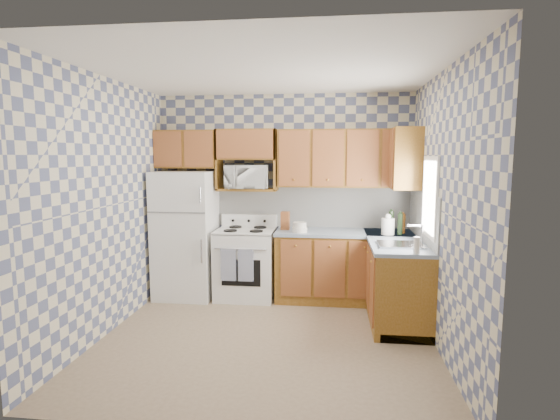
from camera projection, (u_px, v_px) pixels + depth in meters
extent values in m
plane|color=#79634A|center=(267.00, 337.00, 4.55)|extent=(3.40, 3.40, 0.00)
cube|color=slate|center=(284.00, 195.00, 5.96)|extent=(3.40, 0.02, 2.70)
cube|color=slate|center=(441.00, 212.00, 4.18)|extent=(0.02, 3.20, 2.70)
cube|color=silver|center=(313.00, 206.00, 5.92)|extent=(2.60, 0.02, 0.56)
cube|color=silver|center=(423.00, 216.00, 4.99)|extent=(0.02, 1.60, 0.56)
cube|color=white|center=(186.00, 234.00, 5.83)|extent=(0.75, 0.70, 1.68)
cube|color=white|center=(246.00, 264.00, 5.80)|extent=(0.76, 0.65, 0.90)
cube|color=silver|center=(246.00, 230.00, 5.75)|extent=(0.76, 0.65, 0.02)
cube|color=white|center=(249.00, 220.00, 6.01)|extent=(0.76, 0.08, 0.17)
cube|color=navy|center=(228.00, 265.00, 5.47)|extent=(0.19, 0.02, 0.41)
cube|color=navy|center=(246.00, 265.00, 5.45)|extent=(0.19, 0.02, 0.41)
cube|color=brown|center=(344.00, 267.00, 5.68)|extent=(1.75, 0.60, 0.88)
cube|color=brown|center=(395.00, 280.00, 5.12)|extent=(0.60, 1.60, 0.88)
cube|color=gray|center=(345.00, 233.00, 5.62)|extent=(1.77, 0.63, 0.04)
cube|color=gray|center=(395.00, 241.00, 5.06)|extent=(0.63, 1.60, 0.04)
cube|color=brown|center=(346.00, 158.00, 5.64)|extent=(1.75, 0.33, 0.74)
cube|color=brown|center=(187.00, 149.00, 5.87)|extent=(0.82, 0.33, 0.50)
cube|color=brown|center=(404.00, 159.00, 5.37)|extent=(0.33, 0.70, 0.74)
cube|color=brown|center=(248.00, 189.00, 5.84)|extent=(0.80, 0.33, 0.03)
imported|color=white|center=(247.00, 177.00, 5.81)|extent=(0.61, 0.44, 0.31)
cube|color=#B7B7BC|center=(401.00, 245.00, 4.71)|extent=(0.48, 0.40, 0.03)
cube|color=silver|center=(430.00, 197.00, 4.62)|extent=(0.02, 0.66, 0.86)
cylinder|color=black|center=(391.00, 222.00, 5.42)|extent=(0.06, 0.06, 0.28)
cylinder|color=black|center=(400.00, 224.00, 5.35)|extent=(0.06, 0.06, 0.26)
cylinder|color=#4F2B0D|center=(403.00, 224.00, 5.44)|extent=(0.06, 0.06, 0.24)
cube|color=maroon|center=(285.00, 221.00, 5.73)|extent=(0.11, 0.11, 0.24)
cylinder|color=white|center=(388.00, 226.00, 5.36)|extent=(0.16, 0.16, 0.20)
cylinder|color=silver|center=(417.00, 245.00, 4.30)|extent=(0.06, 0.06, 0.17)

